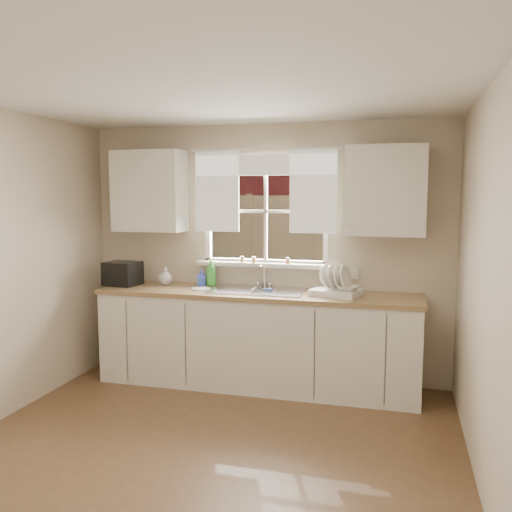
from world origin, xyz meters
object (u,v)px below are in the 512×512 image
(soap_bottle_a, at_px, (211,273))
(cup, at_px, (121,280))
(black_appliance, at_px, (123,273))
(dish_rack, at_px, (336,287))

(soap_bottle_a, bearing_deg, cup, -158.94)
(soap_bottle_a, bearing_deg, black_appliance, -161.31)
(soap_bottle_a, height_order, black_appliance, soap_bottle_a)
(dish_rack, distance_m, black_appliance, 2.14)
(cup, distance_m, black_appliance, 0.07)
(dish_rack, bearing_deg, soap_bottle_a, 173.03)
(soap_bottle_a, distance_m, cup, 0.91)
(dish_rack, xyz_separation_m, black_appliance, (-2.14, -0.00, 0.04))
(dish_rack, height_order, black_appliance, dish_rack)
(soap_bottle_a, relative_size, black_appliance, 0.85)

